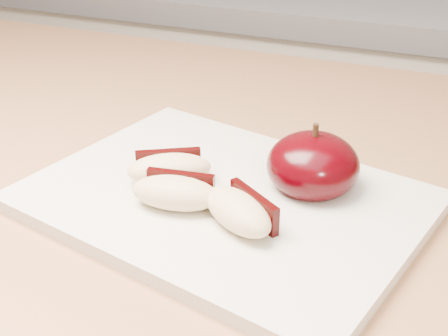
% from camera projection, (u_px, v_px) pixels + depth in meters
% --- Properties ---
extents(back_cabinet, '(2.40, 0.62, 0.94)m').
position_uv_depth(back_cabinet, '(337.00, 191.00, 1.40)').
color(back_cabinet, silver).
rests_on(back_cabinet, ground).
extents(cutting_board, '(0.37, 0.30, 0.01)m').
position_uv_depth(cutting_board, '(224.00, 200.00, 0.53)').
color(cutting_board, beige).
rests_on(cutting_board, island_counter).
extents(apple_half, '(0.10, 0.10, 0.07)m').
position_uv_depth(apple_half, '(313.00, 165.00, 0.53)').
color(apple_half, black).
rests_on(apple_half, cutting_board).
extents(apple_wedge_a, '(0.08, 0.07, 0.03)m').
position_uv_depth(apple_wedge_a, '(169.00, 168.00, 0.54)').
color(apple_wedge_a, '#D9BB8A').
rests_on(apple_wedge_a, cutting_board).
extents(apple_wedge_b, '(0.08, 0.05, 0.03)m').
position_uv_depth(apple_wedge_b, '(176.00, 192.00, 0.50)').
color(apple_wedge_b, '#D9BB8A').
rests_on(apple_wedge_b, cutting_board).
extents(apple_wedge_c, '(0.08, 0.07, 0.03)m').
position_uv_depth(apple_wedge_c, '(240.00, 211.00, 0.48)').
color(apple_wedge_c, '#D9BB8A').
rests_on(apple_wedge_c, cutting_board).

